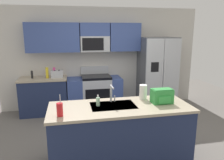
% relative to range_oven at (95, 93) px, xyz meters
% --- Properties ---
extents(ground_plane, '(9.00, 9.00, 0.00)m').
position_rel_range_oven_xyz_m(ground_plane, '(0.25, -1.80, -0.44)').
color(ground_plane, '#66605B').
rests_on(ground_plane, ground).
extents(kitchen_wall_unit, '(5.20, 0.43, 2.60)m').
position_rel_range_oven_xyz_m(kitchen_wall_unit, '(0.11, 0.28, 1.03)').
color(kitchen_wall_unit, beige).
rests_on(kitchen_wall_unit, ground).
extents(back_counter, '(1.13, 0.63, 0.90)m').
position_rel_range_oven_xyz_m(back_counter, '(-1.25, -0.00, 0.01)').
color(back_counter, '#1E2A4D').
rests_on(back_counter, ground).
extents(range_oven, '(1.36, 0.61, 1.10)m').
position_rel_range_oven_xyz_m(range_oven, '(0.00, 0.00, 0.00)').
color(range_oven, '#B7BABF').
rests_on(range_oven, ground).
extents(refrigerator, '(0.90, 0.76, 1.85)m').
position_rel_range_oven_xyz_m(refrigerator, '(1.65, -0.07, 0.48)').
color(refrigerator, '#4C4F54').
rests_on(refrigerator, ground).
extents(island_counter, '(2.14, 0.84, 0.90)m').
position_rel_range_oven_xyz_m(island_counter, '(0.11, -2.31, 0.01)').
color(island_counter, '#1E2A4D').
rests_on(island_counter, ground).
extents(toaster, '(0.28, 0.16, 0.18)m').
position_rel_range_oven_xyz_m(toaster, '(-0.91, -0.05, 0.55)').
color(toaster, '#B7BABF').
rests_on(toaster, back_counter).
extents(pepper_mill, '(0.05, 0.05, 0.18)m').
position_rel_range_oven_xyz_m(pepper_mill, '(-1.49, -0.00, 0.55)').
color(pepper_mill, black).
rests_on(pepper_mill, back_counter).
extents(bottle_yellow, '(0.07, 0.07, 0.26)m').
position_rel_range_oven_xyz_m(bottle_yellow, '(-1.14, -0.05, 0.59)').
color(bottle_yellow, yellow).
rests_on(bottle_yellow, back_counter).
extents(bottle_pink, '(0.06, 0.06, 0.24)m').
position_rel_range_oven_xyz_m(bottle_pink, '(-0.98, 0.02, 0.58)').
color(bottle_pink, '#EA4C93').
rests_on(bottle_pink, back_counter).
extents(sink_faucet, '(0.09, 0.21, 0.28)m').
position_rel_range_oven_xyz_m(sink_faucet, '(0.02, -2.12, 0.62)').
color(sink_faucet, '#B7BABF').
rests_on(sink_faucet, island_counter).
extents(drink_cup_red, '(0.08, 0.08, 0.30)m').
position_rel_range_oven_xyz_m(drink_cup_red, '(-0.77, -2.53, 0.55)').
color(drink_cup_red, red).
rests_on(drink_cup_red, island_counter).
extents(soap_dispenser, '(0.06, 0.06, 0.17)m').
position_rel_range_oven_xyz_m(soap_dispenser, '(-0.22, -2.23, 0.53)').
color(soap_dispenser, '#A5D8B2').
rests_on(soap_dispenser, island_counter).
extents(paper_towel_roll, '(0.12, 0.12, 0.24)m').
position_rel_range_oven_xyz_m(paper_towel_roll, '(0.56, -2.05, 0.58)').
color(paper_towel_roll, white).
rests_on(paper_towel_roll, island_counter).
extents(backpack, '(0.32, 0.22, 0.23)m').
position_rel_range_oven_xyz_m(backpack, '(0.78, -2.30, 0.57)').
color(backpack, green).
rests_on(backpack, island_counter).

